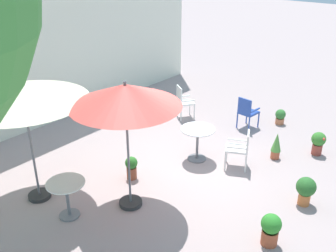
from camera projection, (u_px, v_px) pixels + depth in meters
The scene contains 15 objects.
ground_plane at pixel (184, 174), 8.33m from camera, with size 60.00×60.00×0.00m, color #A99492.
villa_facade at pixel (43, 23), 9.87m from camera, with size 11.35×0.30×5.39m, color white.
patio_umbrella_0 at pixel (22, 94), 6.63m from camera, with size 2.31×2.31×2.40m.
patio_umbrella_1 at pixel (125, 96), 6.40m from camera, with size 1.93×1.93×2.49m.
cafe_table_0 at pixel (67, 193), 6.82m from camera, with size 0.69×0.69×0.72m.
cafe_table_1 at pixel (198, 138), 8.68m from camera, with size 0.78×0.78×0.78m.
patio_chair_0 at pixel (241, 147), 8.35m from camera, with size 0.60×0.62×0.88m.
patio_chair_1 at pixel (183, 100), 10.82m from camera, with size 0.60×0.60×0.96m.
patio_chair_2 at pixel (247, 111), 10.20m from camera, with size 0.52×0.47×0.89m.
potted_plant_0 at pixel (280, 116), 10.59m from camera, with size 0.28×0.28×0.43m.
potted_plant_1 at pixel (276, 145), 8.80m from camera, with size 0.23×0.23×0.65m.
potted_plant_2 at pixel (318, 142), 8.98m from camera, with size 0.33×0.33×0.57m.
potted_plant_3 at pixel (271, 229), 6.23m from camera, with size 0.34×0.34×0.58m.
potted_plant_4 at pixel (306, 189), 7.21m from camera, with size 0.37×0.37×0.58m.
potted_plant_6 at pixel (131, 167), 8.06m from camera, with size 0.26×0.26×0.51m.
Camera 1 is at (-5.69, -4.25, 4.48)m, focal length 40.91 mm.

